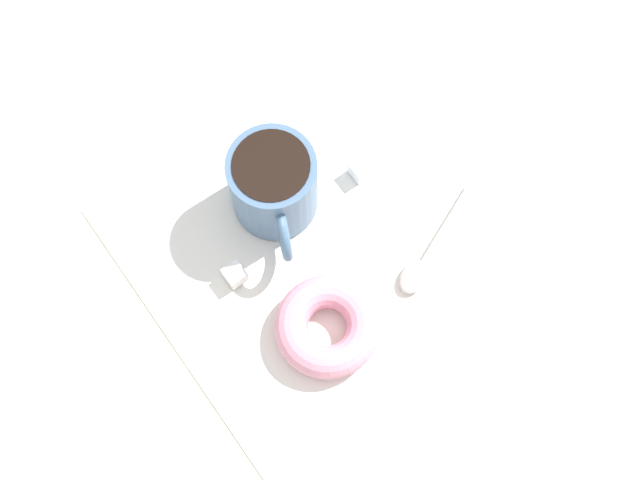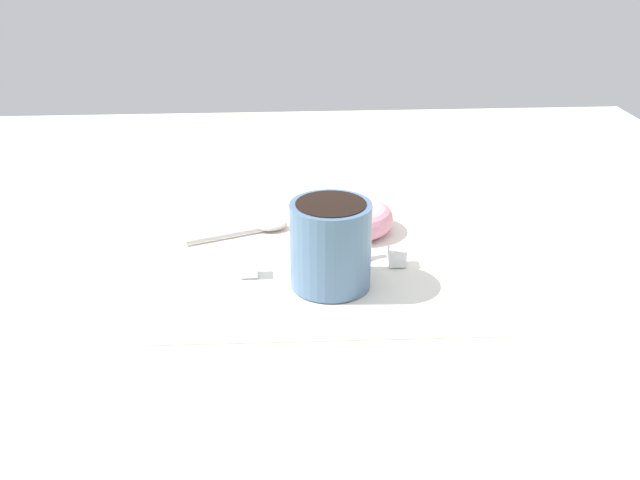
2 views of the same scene
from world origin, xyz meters
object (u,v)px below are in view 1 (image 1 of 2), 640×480
(spoon, at_px, (422,263))
(sugar_cube_extra, at_px, (361,169))
(coffee_cup, at_px, (274,186))
(sugar_cube, at_px, (235,275))
(donut, at_px, (327,327))

(spoon, bearing_deg, sugar_cube_extra, 174.72)
(spoon, height_order, sugar_cube_extra, sugar_cube_extra)
(coffee_cup, relative_size, sugar_cube, 6.00)
(spoon, relative_size, sugar_cube_extra, 6.55)
(coffee_cup, bearing_deg, spoon, 29.41)
(coffee_cup, distance_m, donut, 0.14)
(donut, distance_m, sugar_cube_extra, 0.16)
(coffee_cup, distance_m, spoon, 0.16)
(sugar_cube, height_order, sugar_cube_extra, same)
(donut, xyz_separation_m, sugar_cube_extra, (-0.11, 0.12, -0.01))
(donut, xyz_separation_m, spoon, (0.00, 0.11, -0.01))
(donut, relative_size, spoon, 0.79)
(sugar_cube_extra, bearing_deg, coffee_cup, -105.45)
(coffee_cup, height_order, sugar_cube_extra, coffee_cup)
(donut, bearing_deg, sugar_cube_extra, 131.50)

